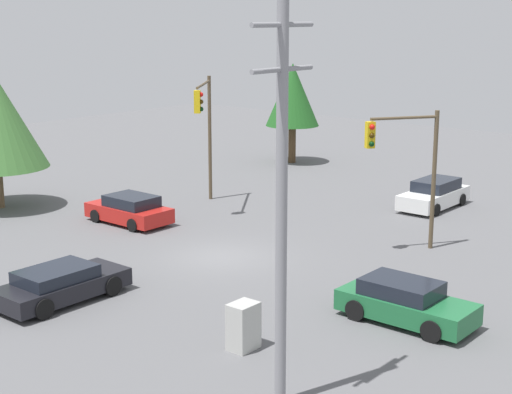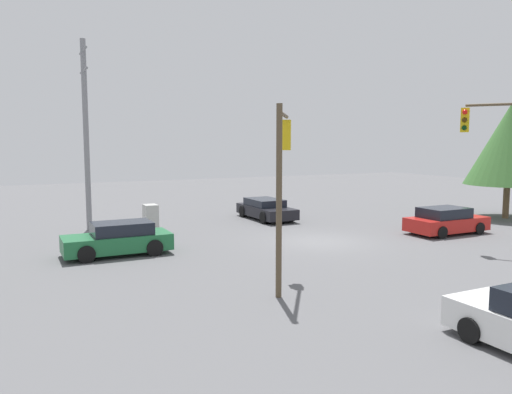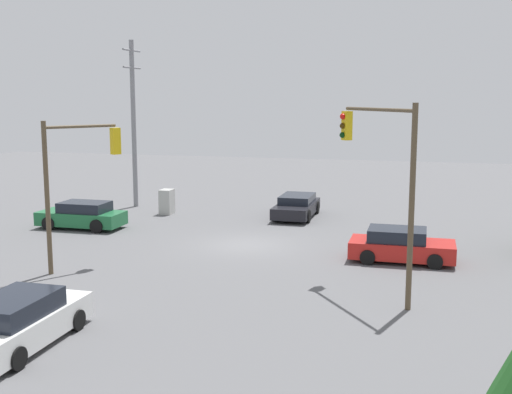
% 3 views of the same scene
% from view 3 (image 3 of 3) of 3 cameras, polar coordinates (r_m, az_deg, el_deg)
% --- Properties ---
extents(ground_plane, '(80.00, 80.00, 0.00)m').
position_cam_3_polar(ground_plane, '(29.08, -0.87, -4.28)').
color(ground_plane, '#5B5B5E').
extents(sedan_dark, '(4.59, 2.04, 1.22)m').
position_cam_3_polar(sedan_dark, '(35.64, 3.62, -0.82)').
color(sedan_dark, black).
rests_on(sedan_dark, ground_plane).
extents(sedan_green, '(1.94, 4.31, 1.36)m').
position_cam_3_polar(sedan_green, '(33.72, -15.20, -1.59)').
color(sedan_green, '#1E6638').
rests_on(sedan_green, ground_plane).
extents(sedan_white, '(4.56, 1.94, 1.44)m').
position_cam_3_polar(sedan_white, '(18.63, -20.32, -10.37)').
color(sedan_white, silver).
rests_on(sedan_white, ground_plane).
extents(sedan_red, '(2.03, 4.19, 1.35)m').
position_cam_3_polar(sedan_red, '(26.80, 12.74, -4.24)').
color(sedan_red, red).
rests_on(sedan_red, ground_plane).
extents(traffic_signal_main, '(3.75, 2.80, 6.48)m').
position_cam_3_polar(traffic_signal_main, '(21.58, 11.20, 2.93)').
color(traffic_signal_main, brown).
rests_on(traffic_signal_main, ground_plane).
extents(traffic_signal_cross, '(2.72, 1.93, 5.77)m').
position_cam_3_polar(traffic_signal_cross, '(25.45, -15.64, 2.46)').
color(traffic_signal_cross, brown).
rests_on(traffic_signal_cross, ground_plane).
extents(utility_pole_tall, '(2.20, 0.28, 9.91)m').
position_cam_3_polar(utility_pole_tall, '(39.21, -10.83, 6.75)').
color(utility_pole_tall, gray).
rests_on(utility_pole_tall, ground_plane).
extents(electrical_cabinet, '(0.86, 0.67, 1.41)m').
position_cam_3_polar(electrical_cabinet, '(36.82, -7.93, -0.42)').
color(electrical_cabinet, '#B2B2AD').
rests_on(electrical_cabinet, ground_plane).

